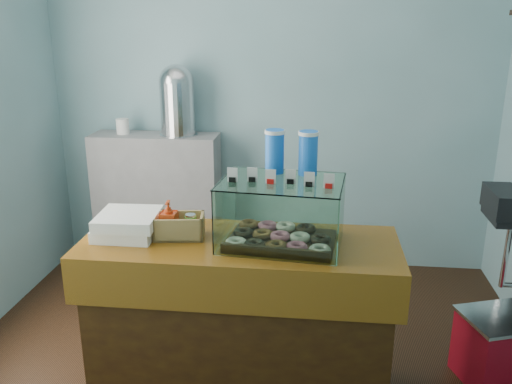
# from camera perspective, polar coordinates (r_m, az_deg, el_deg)

# --- Properties ---
(ground) EXTENTS (3.50, 3.50, 0.00)m
(ground) POSITION_cam_1_polar(r_m,az_deg,el_deg) (3.39, -0.98, -17.68)
(ground) COLOR black
(ground) RESTS_ON ground
(room_shell) EXTENTS (3.54, 3.04, 2.82)m
(room_shell) POSITION_cam_1_polar(r_m,az_deg,el_deg) (2.78, -0.61, 12.41)
(room_shell) COLOR #6F9BA2
(room_shell) RESTS_ON ground
(counter) EXTENTS (1.60, 0.60, 0.90)m
(counter) POSITION_cam_1_polar(r_m,az_deg,el_deg) (2.93, -1.70, -13.24)
(counter) COLOR #40270C
(counter) RESTS_ON ground
(back_shelf) EXTENTS (1.00, 0.32, 1.10)m
(back_shelf) POSITION_cam_1_polar(r_m,az_deg,el_deg) (4.48, -10.28, -0.94)
(back_shelf) COLOR gray
(back_shelf) RESTS_ON ground
(display_case) EXTENTS (0.63, 0.49, 0.54)m
(display_case) POSITION_cam_1_polar(r_m,az_deg,el_deg) (2.68, 2.83, -1.71)
(display_case) COLOR #33200F
(display_case) RESTS_ON counter
(condiment_crate) EXTENTS (0.27, 0.18, 0.20)m
(condiment_crate) POSITION_cam_1_polar(r_m,az_deg,el_deg) (2.78, -8.35, -3.39)
(condiment_crate) COLOR tan
(condiment_crate) RESTS_ON counter
(pastry_boxes) EXTENTS (0.32, 0.32, 0.12)m
(pastry_boxes) POSITION_cam_1_polar(r_m,az_deg,el_deg) (2.86, -13.30, -3.32)
(pastry_boxes) COLOR white
(pastry_boxes) RESTS_ON counter
(coffee_urn) EXTENTS (0.30, 0.30, 0.54)m
(coffee_urn) POSITION_cam_1_polar(r_m,az_deg,el_deg) (4.24, -8.30, 9.71)
(coffee_urn) COLOR silver
(coffee_urn) RESTS_ON back_shelf
(red_cooler) EXTENTS (0.55, 0.48, 0.40)m
(red_cooler) POSITION_cam_1_polar(r_m,az_deg,el_deg) (3.46, 24.48, -14.66)
(red_cooler) COLOR red
(red_cooler) RESTS_ON ground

